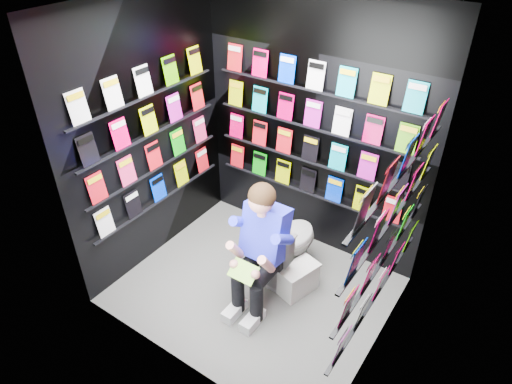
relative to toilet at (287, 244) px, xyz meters
The scene contains 14 objects.
floor 0.55m from the toilet, 107.84° to the right, with size 2.40×2.40×0.00m, color slate.
ceiling 2.27m from the toilet, 107.84° to the right, with size 2.40×2.40×0.00m, color white.
wall_back 1.12m from the toilet, 101.36° to the left, with size 2.40×0.04×2.60m, color black.
wall_front 1.67m from the toilet, 95.11° to the right, with size 2.40×0.04×2.60m, color black.
wall_left 1.66m from the toilet, 163.81° to the right, with size 0.04×2.00×2.60m, color black.
wall_right 1.48m from the toilet, 19.65° to the right, with size 0.04×2.00×2.60m, color black.
comics_back 1.11m from the toilet, 101.93° to the left, with size 2.10×0.06×1.37m, color #E0004E, non-canonical shape.
comics_left 1.64m from the toilet, 163.45° to the right, with size 0.06×1.70×1.37m, color #E0004E, non-canonical shape.
comics_right 1.46m from the toilet, 20.17° to the right, with size 0.06×1.70×1.37m, color #E0004E, non-canonical shape.
toilet is the anchor object (origin of this frame).
longbox 0.36m from the toilet, 35.03° to the right, with size 0.20×0.37×0.28m, color white.
longbox_lid 0.29m from the toilet, 35.03° to the right, with size 0.22×0.39×0.03m, color white.
reader 0.55m from the toilet, 90.00° to the right, with size 0.52×0.76×1.41m, color #1317E2, non-canonical shape.
held_comic 0.76m from the toilet, 90.00° to the right, with size 0.25×0.01×0.17m, color #1D9649.
Camera 1 is at (1.79, -2.59, 3.26)m, focal length 32.00 mm.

